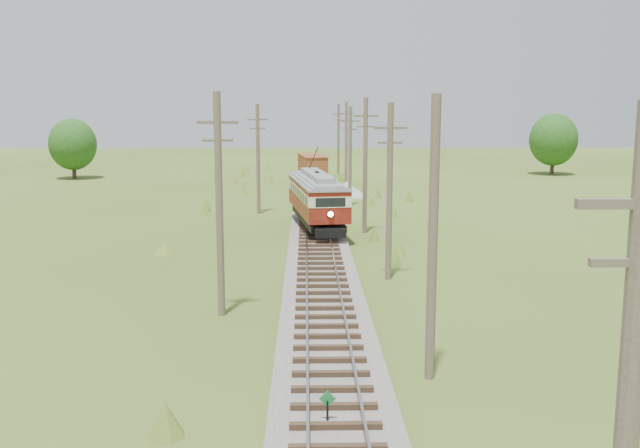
{
  "coord_description": "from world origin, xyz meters",
  "views": [
    {
      "loc": [
        -0.75,
        -16.16,
        8.42
      ],
      "look_at": [
        0.0,
        21.24,
        2.23
      ],
      "focal_mm": 40.0,
      "sensor_mm": 36.0,
      "label": 1
    }
  ],
  "objects_px": {
    "switch_marker": "(327,407)",
    "streetcar": "(317,196)",
    "gondola": "(312,165)",
    "gravel_pile": "(348,189)"
  },
  "relations": [
    {
      "from": "gravel_pile",
      "to": "streetcar",
      "type": "bearing_deg",
      "value": -99.47
    },
    {
      "from": "switch_marker",
      "to": "streetcar",
      "type": "bearing_deg",
      "value": 89.62
    },
    {
      "from": "streetcar",
      "to": "gondola",
      "type": "relative_size",
      "value": 1.5
    },
    {
      "from": "switch_marker",
      "to": "gravel_pile",
      "type": "distance_m",
      "value": 49.7
    },
    {
      "from": "gravel_pile",
      "to": "switch_marker",
      "type": "bearing_deg",
      "value": -93.99
    },
    {
      "from": "switch_marker",
      "to": "gondola",
      "type": "distance_m",
      "value": 62.12
    },
    {
      "from": "streetcar",
      "to": "switch_marker",
      "type": "bearing_deg",
      "value": -97.8
    },
    {
      "from": "switch_marker",
      "to": "streetcar",
      "type": "distance_m",
      "value": 30.12
    },
    {
      "from": "streetcar",
      "to": "gondola",
      "type": "distance_m",
      "value": 32.04
    },
    {
      "from": "gravel_pile",
      "to": "gondola",
      "type": "bearing_deg",
      "value": 104.58
    }
  ]
}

